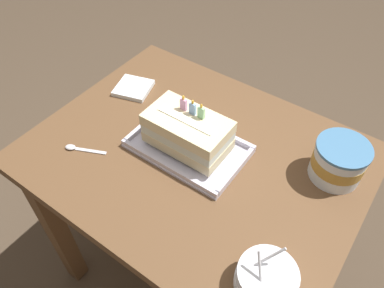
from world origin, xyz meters
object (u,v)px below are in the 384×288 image
(ice_cream_tub, at_px, (339,161))
(napkin_pile, at_px, (133,88))
(bowl_stack, at_px, (266,279))
(foil_tray, at_px, (188,147))
(birthday_cake, at_px, (188,131))
(serving_spoon_near_tray, at_px, (76,148))

(ice_cream_tub, relative_size, napkin_pile, 1.01)
(ice_cream_tub, bearing_deg, bowl_stack, -91.11)
(foil_tray, bearing_deg, ice_cream_tub, 22.10)
(birthday_cake, bearing_deg, ice_cream_tub, 22.09)
(bowl_stack, bearing_deg, napkin_pile, 153.39)
(ice_cream_tub, relative_size, serving_spoon_near_tray, 1.19)
(birthday_cake, distance_m, napkin_pile, 0.33)
(birthday_cake, bearing_deg, foil_tray, -90.00)
(bowl_stack, height_order, ice_cream_tub, bowl_stack)
(foil_tray, distance_m, bowl_stack, 0.43)
(bowl_stack, distance_m, napkin_pile, 0.75)
(foil_tray, height_order, serving_spoon_near_tray, foil_tray)
(foil_tray, distance_m, ice_cream_tub, 0.41)
(foil_tray, height_order, bowl_stack, bowl_stack)
(bowl_stack, xyz_separation_m, serving_spoon_near_tray, (-0.63, 0.04, -0.03))
(foil_tray, height_order, napkin_pile, foil_tray)
(ice_cream_tub, height_order, serving_spoon_near_tray, ice_cream_tub)
(bowl_stack, relative_size, serving_spoon_near_tray, 1.14)
(foil_tray, height_order, ice_cream_tub, ice_cream_tub)
(foil_tray, bearing_deg, bowl_stack, -31.81)
(foil_tray, relative_size, birthday_cake, 1.42)
(birthday_cake, bearing_deg, serving_spoon_near_tray, -144.15)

